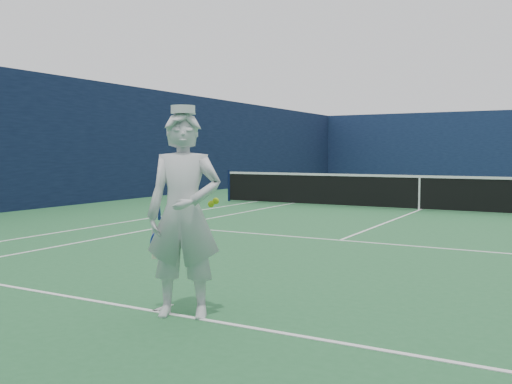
# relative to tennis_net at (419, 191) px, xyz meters

# --- Properties ---
(ground) EXTENTS (80.00, 80.00, 0.00)m
(ground) POSITION_rel_tennis_net_xyz_m (0.00, 0.00, -0.55)
(ground) COLOR #256336
(ground) RESTS_ON ground
(court_markings) EXTENTS (11.03, 23.83, 0.01)m
(court_markings) POSITION_rel_tennis_net_xyz_m (0.00, 0.00, -0.55)
(court_markings) COLOR white
(court_markings) RESTS_ON ground
(windscreen_fence) EXTENTS (20.12, 36.12, 4.00)m
(windscreen_fence) POSITION_rel_tennis_net_xyz_m (0.00, 0.00, 1.45)
(windscreen_fence) COLOR #101C3C
(windscreen_fence) RESTS_ON ground
(tennis_net) EXTENTS (12.88, 0.09, 1.07)m
(tennis_net) POSITION_rel_tennis_net_xyz_m (0.00, 0.00, 0.00)
(tennis_net) COLOR #141E4C
(tennis_net) RESTS_ON ground
(tennis_player) EXTENTS (0.93, 0.75, 2.13)m
(tennis_player) POSITION_rel_tennis_net_xyz_m (0.37, -11.85, 0.48)
(tennis_player) COLOR silver
(tennis_player) RESTS_ON ground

